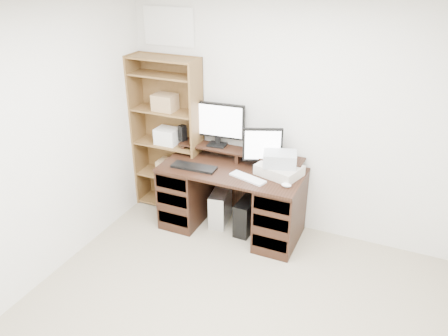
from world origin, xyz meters
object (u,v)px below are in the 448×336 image
Objects in this scene: monitor_small at (262,147)px; tower_silver at (220,207)px; desk at (232,198)px; tower_black at (247,216)px; monitor_wide at (218,122)px; bookshelf at (168,134)px; printer at (279,170)px.

tower_silver is at bearing 164.35° from monitor_small.
tower_silver is (-0.45, -0.05, -0.79)m from monitor_small.
desk is 3.87× the size of tower_black.
monitor_wide is 1.56× the size of tower_black.
monitor_small is (0.28, 0.13, 0.60)m from desk.
desk is 3.78× the size of tower_silver.
bookshelf reaches higher than tower_silver.
desk is 1.05m from bookshelf.
bookshelf is (-0.71, 0.14, 0.72)m from tower_silver.
printer reaches higher than tower_silver.
monitor_wide is (-0.28, 0.26, 0.75)m from desk.
monitor_wide is 0.96m from tower_silver.
bookshelf reaches higher than printer.
bookshelf is at bearing 179.63° from monitor_wide.
printer is 0.90m from tower_silver.
monitor_small reaches higher than tower_silver.
tower_silver is at bearing 174.52° from tower_black.
tower_black is (-0.33, -0.03, -0.61)m from printer.
bookshelf reaches higher than monitor_wide.
printer is (0.21, -0.07, -0.19)m from monitor_small.
tower_silver is (0.11, -0.18, -0.94)m from monitor_wide.
monitor_wide is 1.07m from tower_black.
monitor_wide is at bearing 4.05° from bookshelf.
monitor_small is 1.17m from bookshelf.
bookshelf is (-0.89, 0.21, 0.53)m from desk.
tower_black is at bearing -9.84° from bookshelf.
bookshelf is (-1.17, 0.08, -0.07)m from monitor_small.
bookshelf reaches higher than desk.
monitor_wide reaches higher than desk.
desk is at bearing -167.02° from tower_black.
tower_black is at bearing -162.26° from monitor_small.
tower_black is at bearing -31.24° from monitor_wide.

